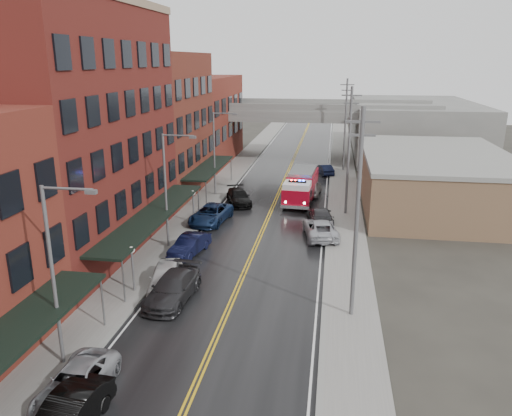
{
  "coord_description": "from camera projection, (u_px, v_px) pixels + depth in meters",
  "views": [
    {
      "loc": [
        5.73,
        -11.46,
        14.28
      ],
      "look_at": [
        -0.08,
        25.91,
        3.0
      ],
      "focal_mm": 35.0,
      "sensor_mm": 36.0,
      "label": 1
    }
  ],
  "objects": [
    {
      "name": "street_lamp_1",
      "position": [
        168.0,
        184.0,
        37.98
      ],
      "size": [
        2.64,
        0.22,
        9.0
      ],
      "color": "#59595B",
      "rests_on": "ground"
    },
    {
      "name": "awning_1",
      "position": [
        154.0,
        215.0,
        37.8
      ],
      "size": [
        2.6,
        18.0,
        3.09
      ],
      "color": "black",
      "rests_on": "ground"
    },
    {
      "name": "utility_pole_1",
      "position": [
        349.0,
        149.0,
        46.05
      ],
      "size": [
        1.8,
        0.24,
        12.0
      ],
      "color": "#59595B",
      "rests_on": "ground"
    },
    {
      "name": "brick_building_b",
      "position": [
        74.0,
        134.0,
        36.94
      ],
      "size": [
        9.0,
        20.0,
        18.0
      ],
      "primitive_type": "cube",
      "color": "maroon",
      "rests_on": "ground"
    },
    {
      "name": "brick_building_c",
      "position": [
        156.0,
        125.0,
        53.94
      ],
      "size": [
        9.0,
        15.0,
        15.0
      ],
      "primitive_type": "cube",
      "color": "#5F291C",
      "rests_on": "ground"
    },
    {
      "name": "sidewalk_left",
      "position": [
        184.0,
        223.0,
        45.23
      ],
      "size": [
        3.0,
        160.0,
        0.15
      ],
      "primitive_type": "cube",
      "color": "slate",
      "rests_on": "ground"
    },
    {
      "name": "curb_right",
      "position": [
        328.0,
        230.0,
        43.33
      ],
      "size": [
        0.3,
        160.0,
        0.15
      ],
      "primitive_type": "cube",
      "color": "gray",
      "rests_on": "ground"
    },
    {
      "name": "utility_pole_0",
      "position": [
        357.0,
        212.0,
        27.12
      ],
      "size": [
        1.8,
        0.24,
        12.0
      ],
      "color": "#59595B",
      "rests_on": "ground"
    },
    {
      "name": "parked_car_left_6",
      "position": [
        211.0,
        214.0,
        45.26
      ],
      "size": [
        3.42,
        6.11,
        1.61
      ],
      "primitive_type": "imported",
      "rotation": [
        0.0,
        0.0,
        -0.13
      ],
      "color": "#122446",
      "rests_on": "ground"
    },
    {
      "name": "parked_car_left_5",
      "position": [
        190.0,
        245.0,
        37.93
      ],
      "size": [
        2.47,
        4.72,
        1.48
      ],
      "primitive_type": "imported",
      "rotation": [
        0.0,
        0.0,
        -0.21
      ],
      "color": "black",
      "rests_on": "ground"
    },
    {
      "name": "parked_car_left_4",
      "position": [
        166.0,
        277.0,
        32.12
      ],
      "size": [
        2.83,
        5.13,
        1.65
      ],
      "primitive_type": "imported",
      "rotation": [
        0.0,
        0.0,
        0.19
      ],
      "color": "silver",
      "rests_on": "ground"
    },
    {
      "name": "globe_lamp_1",
      "position": [
        132.0,
        259.0,
        31.21
      ],
      "size": [
        0.44,
        0.44,
        3.12
      ],
      "color": "#59595B",
      "rests_on": "ground"
    },
    {
      "name": "parked_car_left_7",
      "position": [
        239.0,
        197.0,
        51.15
      ],
      "size": [
        3.72,
        5.58,
        1.5
      ],
      "primitive_type": "imported",
      "rotation": [
        0.0,
        0.0,
        0.34
      ],
      "color": "black",
      "rests_on": "ground"
    },
    {
      "name": "tan_building",
      "position": [
        434.0,
        180.0,
        50.58
      ],
      "size": [
        14.0,
        22.0,
        5.0
      ],
      "primitive_type": "cube",
      "color": "brown",
      "rests_on": "ground"
    },
    {
      "name": "utility_pole_2",
      "position": [
        345.0,
        123.0,
        64.99
      ],
      "size": [
        1.8,
        0.24,
        12.0
      ],
      "color": "#59595B",
      "rests_on": "ground"
    },
    {
      "name": "parked_car_right_0",
      "position": [
        320.0,
        229.0,
        41.52
      ],
      "size": [
        3.45,
        5.88,
        1.53
      ],
      "primitive_type": "imported",
      "rotation": [
        0.0,
        0.0,
        3.31
      ],
      "color": "#AFB1B8",
      "rests_on": "ground"
    },
    {
      "name": "parked_car_right_3",
      "position": [
        324.0,
        169.0,
        64.31
      ],
      "size": [
        2.71,
        4.31,
        1.34
      ],
      "primitive_type": "imported",
      "rotation": [
        0.0,
        0.0,
        3.48
      ],
      "color": "black",
      "rests_on": "ground"
    },
    {
      "name": "road",
      "position": [
        264.0,
        227.0,
        44.18
      ],
      "size": [
        11.0,
        160.0,
        0.02
      ],
      "primitive_type": "cube",
      "color": "black",
      "rests_on": "ground"
    },
    {
      "name": "parked_car_left_1",
      "position": [
        67.0,
        416.0,
        19.66
      ],
      "size": [
        2.04,
        4.91,
        1.58
      ],
      "primitive_type": "imported",
      "rotation": [
        0.0,
        0.0,
        -0.08
      ],
      "color": "black",
      "rests_on": "ground"
    },
    {
      "name": "fire_truck",
      "position": [
        301.0,
        185.0,
        51.91
      ],
      "size": [
        3.91,
        8.77,
        3.14
      ],
      "rotation": [
        0.0,
        0.0,
        -0.07
      ],
      "color": "maroon",
      "rests_on": "ground"
    },
    {
      "name": "curb_left",
      "position": [
        202.0,
        224.0,
        44.99
      ],
      "size": [
        0.3,
        160.0,
        0.15
      ],
      "primitive_type": "cube",
      "color": "gray",
      "rests_on": "ground"
    },
    {
      "name": "overpass",
      "position": [
        294.0,
        119.0,
        72.77
      ],
      "size": [
        40.0,
        10.0,
        7.5
      ],
      "color": "slate",
      "rests_on": "ground"
    },
    {
      "name": "parked_car_left_2",
      "position": [
        76.0,
        383.0,
        21.79
      ],
      "size": [
        2.35,
        5.0,
        1.38
      ],
      "primitive_type": "imported",
      "rotation": [
        0.0,
        0.0,
        -0.01
      ],
      "color": "#929399",
      "rests_on": "ground"
    },
    {
      "name": "parked_car_left_3",
      "position": [
        173.0,
        288.0,
        30.61
      ],
      "size": [
        2.67,
        5.77,
        1.63
      ],
      "primitive_type": "imported",
      "rotation": [
        0.0,
        0.0,
        -0.07
      ],
      "color": "#262528",
      "rests_on": "ground"
    },
    {
      "name": "parked_car_right_1",
      "position": [
        320.0,
        216.0,
        45.01
      ],
      "size": [
        2.79,
        5.39,
        1.49
      ],
      "primitive_type": "imported",
      "rotation": [
        0.0,
        0.0,
        3.28
      ],
      "color": "#2A2A2C",
      "rests_on": "ground"
    },
    {
      "name": "right_far_block",
      "position": [
        413.0,
        128.0,
        78.26
      ],
      "size": [
        18.0,
        30.0,
        8.0
      ],
      "primitive_type": "cube",
      "color": "slate",
      "rests_on": "ground"
    },
    {
      "name": "sidewalk_right",
      "position": [
        347.0,
        231.0,
        43.09
      ],
      "size": [
        3.0,
        160.0,
        0.15
      ],
      "primitive_type": "cube",
      "color": "slate",
      "rests_on": "ground"
    },
    {
      "name": "globe_lamp_2",
      "position": [
        193.0,
        199.0,
        44.46
      ],
      "size": [
        0.44,
        0.44,
        3.12
      ],
      "color": "#59595B",
      "rests_on": "ground"
    },
    {
      "name": "brick_building_far",
      "position": [
        199.0,
        120.0,
        70.94
      ],
      "size": [
        9.0,
        20.0,
        12.0
      ],
      "primitive_type": "cube",
      "color": "maroon",
      "rests_on": "ground"
    },
    {
      "name": "street_lamp_0",
      "position": [
        57.0,
        266.0,
        22.83
      ],
      "size": [
        2.64,
        0.22,
        9.0
      ],
      "color": "#59595B",
      "rests_on": "ground"
    },
    {
      "name": "parked_car_right_2",
      "position": [
        311.0,
        188.0,
        54.59
      ],
      "size": [
        2.28,
        4.93,
        1.64
      ],
      "primitive_type": "imported",
      "rotation": [
        0.0,
        0.0,
        3.07
      ],
      "color": "#B5B5B5",
      "rests_on": "ground"
    },
    {
      "name": "awning_2",
      "position": [
        209.0,
        167.0,
        54.37
      ],
      "size": [
        2.6,
        13.0,
        3.09
      ],
      "color": "black",
      "rests_on": "ground"
    },
    {
      "name": "street_lamp_2",
      "position": [
        216.0,
        148.0,
        53.13
      ],
      "size": [
        2.64,
        0.22,
        9.0
      ],
      "color": "#59595B",
      "rests_on": "ground"
    }
  ]
}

